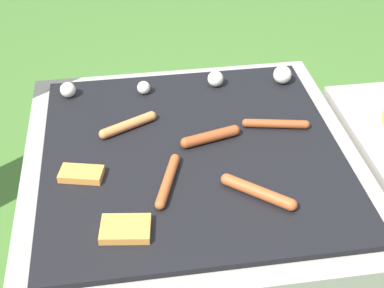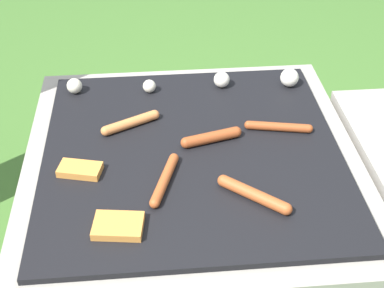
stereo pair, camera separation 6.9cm
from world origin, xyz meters
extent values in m
plane|color=#3D6628|center=(0.00, 0.00, 0.00)|extent=(14.00, 14.00, 0.00)
cube|color=gray|center=(0.00, 0.00, 0.21)|extent=(0.93, 0.93, 0.41)
cube|color=black|center=(0.00, 0.00, 0.42)|extent=(0.82, 0.82, 0.02)
cylinder|color=#93421E|center=(0.26, 0.07, 0.44)|extent=(0.17, 0.06, 0.03)
sphere|color=#93421E|center=(0.34, 0.05, 0.44)|extent=(0.03, 0.03, 0.03)
sphere|color=#93421E|center=(0.17, 0.08, 0.44)|extent=(0.03, 0.03, 0.03)
cylinder|color=#A34C23|center=(-0.08, -0.13, 0.44)|extent=(0.08, 0.18, 0.03)
sphere|color=#A34C23|center=(-0.11, -0.22, 0.44)|extent=(0.03, 0.03, 0.03)
sphere|color=#A34C23|center=(-0.05, -0.05, 0.44)|extent=(0.03, 0.03, 0.03)
cylinder|color=#A34C23|center=(0.14, -0.21, 0.44)|extent=(0.16, 0.14, 0.03)
sphere|color=#A34C23|center=(0.20, -0.26, 0.44)|extent=(0.03, 0.03, 0.03)
sphere|color=#A34C23|center=(0.07, -0.15, 0.44)|extent=(0.03, 0.03, 0.03)
cylinder|color=#C6753D|center=(-0.17, 0.12, 0.44)|extent=(0.15, 0.09, 0.03)
sphere|color=#C6753D|center=(-0.10, 0.16, 0.44)|extent=(0.03, 0.03, 0.03)
sphere|color=#C6753D|center=(-0.24, 0.09, 0.44)|extent=(0.03, 0.03, 0.03)
cylinder|color=#93421E|center=(0.06, 0.03, 0.45)|extent=(0.15, 0.07, 0.03)
sphere|color=#93421E|center=(0.13, 0.05, 0.45)|extent=(0.03, 0.03, 0.03)
sphere|color=#93421E|center=(-0.02, 0.01, 0.45)|extent=(0.03, 0.03, 0.03)
cube|color=#D18438|center=(-0.20, -0.28, 0.44)|extent=(0.13, 0.10, 0.02)
cube|color=#D18438|center=(-0.30, -0.07, 0.44)|extent=(0.12, 0.08, 0.02)
sphere|color=beige|center=(-0.35, 0.32, 0.45)|extent=(0.05, 0.05, 0.05)
sphere|color=beige|center=(-0.11, 0.31, 0.45)|extent=(0.04, 0.04, 0.04)
sphere|color=silver|center=(0.12, 0.32, 0.46)|extent=(0.05, 0.05, 0.05)
sphere|color=silver|center=(0.34, 0.31, 0.46)|extent=(0.06, 0.06, 0.06)
camera|label=1|loc=(-0.17, -1.14, 1.36)|focal=50.00mm
camera|label=2|loc=(-0.10, -1.15, 1.36)|focal=50.00mm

